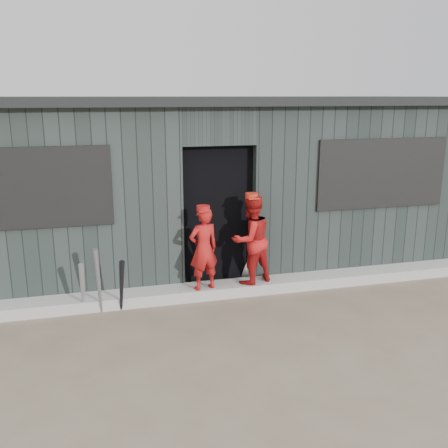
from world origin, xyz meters
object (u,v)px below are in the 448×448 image
object	(u,v)px
dugout	(198,181)
player_red_left	(204,249)
bat_left	(83,288)
bat_right	(122,286)
bat_mid	(98,281)
player_red_right	(251,239)
player_grey_back	(249,233)

from	to	relation	value
dugout	player_red_left	bearing A→B (deg)	-99.37
bat_left	player_red_left	bearing A→B (deg)	4.69
bat_left	bat_right	xyz separation A→B (m)	(0.47, -0.04, 0.00)
bat_mid	dugout	bearing A→B (deg)	49.42
bat_left	player_red_right	distance (m)	2.26
bat_mid	dugout	xyz separation A→B (m)	(1.64, 1.92, 0.85)
player_red_right	dugout	bearing A→B (deg)	-97.33
bat_mid	bat_right	distance (m)	0.29
bat_mid	player_red_right	xyz separation A→B (m)	(2.02, 0.22, 0.32)
bat_mid	player_red_left	size ratio (longest dim) A/B	0.79
player_red_left	player_grey_back	size ratio (longest dim) A/B	0.78
player_red_left	player_red_right	bearing A→B (deg)	172.74
bat_mid	dugout	distance (m)	2.66
bat_right	player_grey_back	bearing A→B (deg)	22.01
bat_mid	player_grey_back	size ratio (longest dim) A/B	0.62
bat_right	player_grey_back	world-z (taller)	player_grey_back
player_red_right	player_grey_back	world-z (taller)	player_grey_back
player_grey_back	player_red_right	bearing A→B (deg)	78.42
player_grey_back	dugout	world-z (taller)	dugout
bat_mid	dugout	size ratio (longest dim) A/B	0.11
player_red_left	dugout	size ratio (longest dim) A/B	0.13
bat_right	bat_mid	bearing A→B (deg)	174.48
player_red_left	player_grey_back	bearing A→B (deg)	-157.46
player_red_left	player_red_right	size ratio (longest dim) A/B	0.91
bat_right	player_red_right	bearing A→B (deg)	8.09
player_red_left	bat_left	bearing A→B (deg)	-9.11
dugout	bat_left	bearing A→B (deg)	-134.03
bat_left	bat_right	size ratio (longest dim) A/B	1.01
bat_mid	bat_left	bearing A→B (deg)	174.53
bat_left	player_red_left	distance (m)	1.59
bat_left	player_red_left	size ratio (longest dim) A/B	0.66
player_red_left	player_grey_back	xyz separation A→B (m)	(0.80, 0.59, 0.01)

